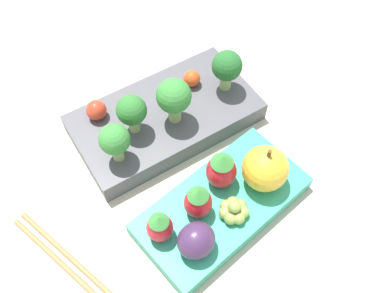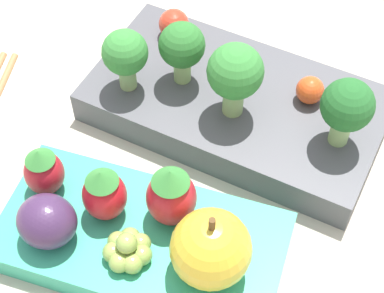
{
  "view_description": "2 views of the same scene",
  "coord_description": "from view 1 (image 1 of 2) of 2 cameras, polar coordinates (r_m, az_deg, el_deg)",
  "views": [
    {
      "loc": [
        -0.17,
        -0.19,
        0.43
      ],
      "look_at": [
        -0.0,
        0.01,
        0.04
      ],
      "focal_mm": 40.0,
      "sensor_mm": 36.0,
      "label": 1
    },
    {
      "loc": [
        0.08,
        -0.25,
        0.39
      ],
      "look_at": [
        -0.0,
        0.01,
        0.04
      ],
      "focal_mm": 60.0,
      "sensor_mm": 36.0,
      "label": 2
    }
  ],
  "objects": [
    {
      "name": "plum",
      "position": [
        0.43,
        0.56,
        -12.41
      ],
      "size": [
        0.04,
        0.04,
        0.04
      ],
      "color": "#42284C",
      "rests_on": "bento_box_fruit"
    },
    {
      "name": "broccoli_floret_3",
      "position": [
        0.46,
        -10.26,
        0.79
      ],
      "size": [
        0.03,
        0.03,
        0.05
      ],
      "color": "#93B770",
      "rests_on": "bento_box_savoury"
    },
    {
      "name": "strawberry_2",
      "position": [
        0.43,
        -4.34,
        -10.62
      ],
      "size": [
        0.03,
        0.03,
        0.04
      ],
      "color": "red",
      "rests_on": "bento_box_fruit"
    },
    {
      "name": "chopsticks_pair",
      "position": [
        0.46,
        -14.12,
        -16.63
      ],
      "size": [
        0.05,
        0.21,
        0.01
      ],
      "color": "#A37547",
      "rests_on": "ground_plane"
    },
    {
      "name": "bento_box_fruit",
      "position": [
        0.47,
        4.03,
        -7.83
      ],
      "size": [
        0.19,
        0.1,
        0.02
      ],
      "color": "#33A87F",
      "rests_on": "ground_plane"
    },
    {
      "name": "broccoli_floret_2",
      "position": [
        0.52,
        4.68,
        10.52
      ],
      "size": [
        0.04,
        0.04,
        0.06
      ],
      "color": "#93B770",
      "rests_on": "bento_box_savoury"
    },
    {
      "name": "strawberry_1",
      "position": [
        0.44,
        0.81,
        -7.36
      ],
      "size": [
        0.03,
        0.03,
        0.05
      ],
      "color": "red",
      "rests_on": "bento_box_fruit"
    },
    {
      "name": "apple",
      "position": [
        0.46,
        9.73,
        -2.91
      ],
      "size": [
        0.05,
        0.05,
        0.06
      ],
      "color": "gold",
      "rests_on": "bento_box_fruit"
    },
    {
      "name": "cherry_tomato_0",
      "position": [
        0.52,
        -12.65,
        4.76
      ],
      "size": [
        0.02,
        0.02,
        0.02
      ],
      "color": "red",
      "rests_on": "bento_box_savoury"
    },
    {
      "name": "broccoli_floret_1",
      "position": [
        0.48,
        -2.44,
        6.58
      ],
      "size": [
        0.04,
        0.04,
        0.06
      ],
      "color": "#93B770",
      "rests_on": "bento_box_savoury"
    },
    {
      "name": "bento_box_savoury",
      "position": [
        0.53,
        -3.56,
        3.88
      ],
      "size": [
        0.24,
        0.15,
        0.03
      ],
      "color": "#4C4C51",
      "rests_on": "ground_plane"
    },
    {
      "name": "ground_plane",
      "position": [
        0.51,
        0.56,
        -2.74
      ],
      "size": [
        4.0,
        4.0,
        0.0
      ],
      "primitive_type": "plane",
      "color": "#BCB29E"
    },
    {
      "name": "grape_cluster",
      "position": [
        0.45,
        5.59,
        -8.47
      ],
      "size": [
        0.03,
        0.03,
        0.02
      ],
      "color": "#8EA84C",
      "rests_on": "bento_box_fruit"
    },
    {
      "name": "cherry_tomato_1",
      "position": [
        0.54,
        -0.02,
        9.08
      ],
      "size": [
        0.02,
        0.02,
        0.02
      ],
      "color": "#DB4C1E",
      "rests_on": "bento_box_savoury"
    },
    {
      "name": "strawberry_0",
      "position": [
        0.45,
        3.6,
        -3.39
      ],
      "size": [
        0.03,
        0.03,
        0.05
      ],
      "color": "red",
      "rests_on": "bento_box_fruit"
    },
    {
      "name": "broccoli_floret_0",
      "position": [
        0.48,
        -8.05,
        4.67
      ],
      "size": [
        0.03,
        0.03,
        0.05
      ],
      "color": "#93B770",
      "rests_on": "bento_box_savoury"
    }
  ]
}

